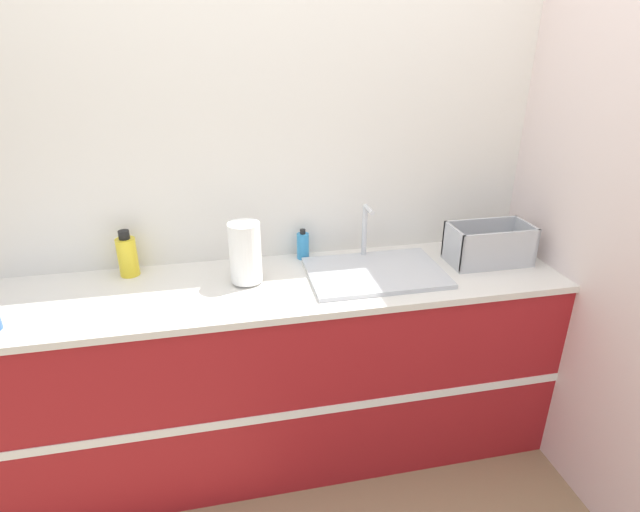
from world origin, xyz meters
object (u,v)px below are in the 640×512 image
(dish_rack, at_px, (488,248))
(soap_dispenser, at_px, (303,246))
(bottle_yellow, at_px, (127,256))
(paper_towel_roll, at_px, (245,253))
(sink, at_px, (375,271))

(dish_rack, xyz_separation_m, soap_dispenser, (-0.84, 0.22, -0.01))
(bottle_yellow, xyz_separation_m, soap_dispenser, (0.78, 0.02, -0.03))
(dish_rack, height_order, soap_dispenser, dish_rack)
(dish_rack, relative_size, soap_dispenser, 2.56)
(paper_towel_roll, xyz_separation_m, soap_dispenser, (0.28, 0.20, -0.07))
(paper_towel_roll, bearing_deg, sink, -3.58)
(dish_rack, xyz_separation_m, bottle_yellow, (-1.62, 0.20, 0.02))
(soap_dispenser, bearing_deg, dish_rack, -14.72)
(dish_rack, bearing_deg, soap_dispenser, 165.28)
(paper_towel_roll, relative_size, bottle_yellow, 1.29)
(sink, xyz_separation_m, dish_rack, (0.55, 0.02, 0.06))
(sink, height_order, paper_towel_roll, sink)
(bottle_yellow, bearing_deg, sink, -11.46)
(dish_rack, bearing_deg, sink, -178.14)
(soap_dispenser, bearing_deg, sink, -40.07)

